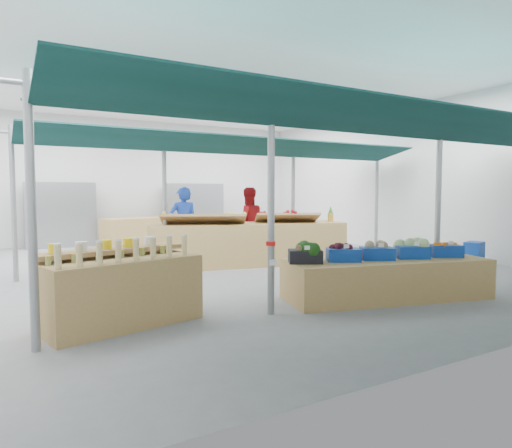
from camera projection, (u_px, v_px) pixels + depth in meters
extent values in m
plane|color=slate|center=(215.00, 268.00, 10.39)|extent=(13.00, 13.00, 0.00)
plane|color=silver|center=(214.00, 80.00, 10.10)|extent=(13.00, 13.00, 0.00)
plane|color=silver|center=(135.00, 181.00, 15.85)|extent=(12.00, 0.00, 12.00)
plane|color=silver|center=(402.00, 179.00, 13.25)|extent=(0.00, 13.00, 13.00)
cylinder|color=gray|center=(31.00, 213.00, 4.83)|extent=(0.10, 0.10, 3.00)
cylinder|color=gray|center=(13.00, 204.00, 8.72)|extent=(0.10, 0.10, 3.00)
cylinder|color=gray|center=(271.00, 208.00, 6.34)|extent=(0.10, 0.10, 3.00)
cylinder|color=gray|center=(165.00, 202.00, 10.22)|extent=(0.10, 0.10, 3.00)
cylinder|color=gray|center=(438.00, 205.00, 8.09)|extent=(0.10, 0.10, 3.00)
cylinder|color=gray|center=(293.00, 201.00, 11.97)|extent=(0.10, 0.10, 3.00)
cylinder|color=gray|center=(377.00, 200.00, 13.48)|extent=(0.10, 0.10, 3.00)
cylinder|color=gray|center=(366.00, 120.00, 7.12)|extent=(10.00, 0.06, 0.06)
cylinder|color=gray|center=(234.00, 145.00, 11.00)|extent=(10.00, 0.06, 0.06)
cube|color=#0B2F2C|center=(398.00, 118.00, 6.56)|extent=(9.50, 1.28, 0.30)
cube|color=#0B2F2C|center=(339.00, 129.00, 7.69)|extent=(9.50, 1.28, 0.30)
cube|color=#0B2F2C|center=(247.00, 146.00, 10.45)|extent=(9.50, 1.28, 0.30)
cube|color=#0B2F2C|center=(222.00, 150.00, 11.57)|extent=(9.50, 1.28, 0.30)
cube|color=#B23F33|center=(61.00, 215.00, 14.25)|extent=(2.00, 0.50, 2.00)
cube|color=#B23F33|center=(195.00, 212.00, 16.50)|extent=(2.00, 0.50, 2.00)
cube|color=#9B7843|center=(121.00, 292.00, 5.90)|extent=(2.09, 1.26, 0.87)
cube|color=#997247|center=(111.00, 251.00, 6.06)|extent=(1.99, 0.78, 0.06)
cube|color=#9B7843|center=(387.00, 279.00, 7.38)|extent=(3.46, 1.89, 0.64)
cube|color=#9B7843|center=(249.00, 244.00, 10.78)|extent=(4.74, 2.07, 0.99)
cube|color=#9B7843|center=(172.00, 229.00, 15.80)|extent=(5.00, 2.22, 0.88)
cube|color=#0D3897|center=(474.00, 255.00, 10.42)|extent=(0.57, 0.48, 0.59)
imported|color=#1C40BA|center=(184.00, 225.00, 11.10)|extent=(0.75, 0.58, 1.84)
imported|color=maroon|center=(248.00, 222.00, 12.00)|extent=(1.03, 0.88, 1.84)
cube|color=black|center=(305.00, 256.00, 6.97)|extent=(0.61, 0.55, 0.20)
cube|color=white|center=(307.00, 248.00, 6.74)|extent=(0.07, 0.05, 0.06)
cube|color=#0D3897|center=(343.00, 255.00, 7.14)|extent=(0.61, 0.55, 0.20)
cube|color=white|center=(346.00, 246.00, 6.91)|extent=(0.07, 0.05, 0.06)
cube|color=#0D3897|center=(377.00, 253.00, 7.30)|extent=(0.61, 0.55, 0.20)
cube|color=white|center=(381.00, 245.00, 7.07)|extent=(0.07, 0.05, 0.06)
cube|color=#0D3897|center=(412.00, 252.00, 7.47)|extent=(0.61, 0.55, 0.20)
cube|color=white|center=(417.00, 244.00, 7.24)|extent=(0.07, 0.05, 0.06)
cube|color=#0D3897|center=(445.00, 251.00, 7.64)|extent=(0.61, 0.55, 0.20)
cube|color=white|center=(451.00, 243.00, 7.41)|extent=(0.07, 0.05, 0.06)
sphere|color=brown|center=(299.00, 248.00, 6.82)|extent=(0.09, 0.09, 0.09)
sphere|color=brown|center=(298.00, 246.00, 6.77)|extent=(0.06, 0.06, 0.06)
cylinder|color=red|center=(271.00, 244.00, 5.49)|extent=(0.12, 0.12, 0.05)
cube|color=white|center=(273.00, 262.00, 5.45)|extent=(0.10, 0.01, 0.07)
cube|color=#997247|center=(203.00, 219.00, 10.30)|extent=(2.01, 1.42, 0.26)
cube|color=#997247|center=(287.00, 218.00, 10.91)|extent=(1.65, 1.25, 0.26)
cylinder|color=#8C6019|center=(331.00, 217.00, 11.26)|extent=(0.14, 0.14, 0.22)
cone|color=#26661E|center=(331.00, 210.00, 11.25)|extent=(0.12, 0.12, 0.18)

